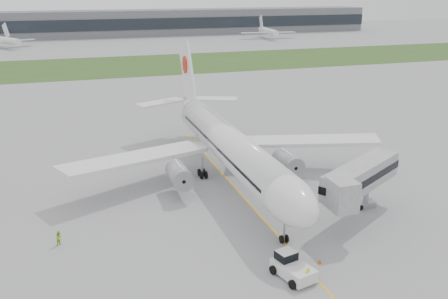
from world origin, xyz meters
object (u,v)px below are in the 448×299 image
object	(u,v)px
jet_bridge	(358,179)
ground_crew_near	(307,276)
pushback_tug	(291,266)
airliner	(228,143)

from	to	relation	value
jet_bridge	ground_crew_near	distance (m)	16.86
pushback_tug	ground_crew_near	xyz separation A→B (m)	(0.78, -1.86, -0.10)
ground_crew_near	pushback_tug	bearing A→B (deg)	-91.65
pushback_tug	jet_bridge	bearing A→B (deg)	20.84
pushback_tug	ground_crew_near	size ratio (longest dim) A/B	2.61
jet_bridge	ground_crew_near	xyz separation A→B (m)	(-12.12, -10.91, -4.28)
airliner	jet_bridge	xyz separation A→B (m)	(10.80, -17.11, -0.44)
airliner	ground_crew_near	bearing A→B (deg)	-92.70
airliner	pushback_tug	size ratio (longest dim) A/B	10.93
ground_crew_near	airliner	bearing A→B (deg)	-117.08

